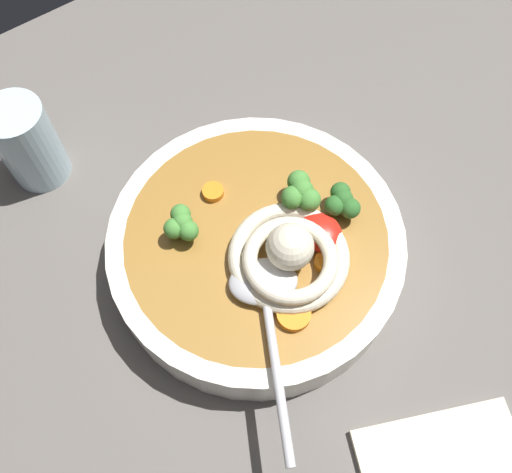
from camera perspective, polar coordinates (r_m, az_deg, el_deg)
table_slab at (r=57.07cm, az=4.17°, el=-3.13°), size 93.09×93.09×3.21cm
soup_bowl at (r=53.00cm, az=0.00°, el=-1.25°), size 27.52×27.52×5.24cm
noodle_pile at (r=48.34cm, az=3.44°, el=-1.93°), size 11.86×11.63×4.77cm
soup_spoon at (r=47.50cm, az=0.98°, el=-6.17°), size 16.70×11.29×1.60cm
chili_sauce_dollop at (r=50.22cm, az=6.63°, el=0.43°), size 4.13×3.72×1.86cm
broccoli_floret_center at (r=50.79cm, az=4.59°, el=4.51°), size 4.17×3.59×3.30cm
broccoli_floret_left at (r=49.74cm, az=-7.65°, el=1.27°), size 3.62×3.11×2.86cm
broccoli_floret_right at (r=51.01cm, az=8.85°, el=3.52°), size 3.66×3.15×2.90cm
carrot_slice_near_spoon at (r=52.84cm, az=-4.43°, el=4.58°), size 2.02×2.02×0.69cm
carrot_slice_beside_chili at (r=49.52cm, az=6.95°, el=-2.73°), size 2.03×2.03×0.74cm
carrot_slice_rear at (r=47.50cm, az=3.88°, el=-7.97°), size 2.93×2.93×0.76cm
drinking_glass at (r=61.42cm, az=-22.36°, el=8.84°), size 6.09×6.09×9.50cm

